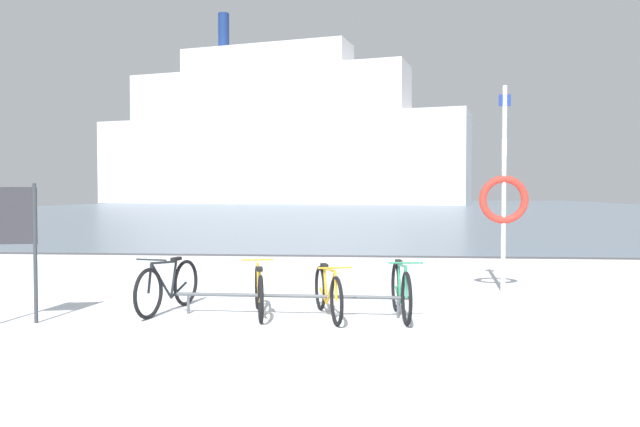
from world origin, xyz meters
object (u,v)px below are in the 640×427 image
bicycle_1 (259,291)px  rescue_post (504,196)px  bicycle_2 (328,293)px  bicycle_3 (401,291)px  info_sign (15,229)px  ferry_ship (273,139)px  bicycle_0 (168,287)px

bicycle_1 → rescue_post: size_ratio=0.46×
bicycle_2 → bicycle_3: (1.01, 0.07, 0.03)m
bicycle_1 → bicycle_3: bicycle_3 is taller
rescue_post → info_sign: bearing=-155.5°
info_sign → ferry_ship: size_ratio=0.03×
bicycle_3 → ferry_ship: 85.64m
info_sign → rescue_post: size_ratio=0.52×
bicycle_0 → rescue_post: size_ratio=0.48×
bicycle_1 → ferry_ship: size_ratio=0.03×
rescue_post → ferry_ship: size_ratio=0.06×
info_sign → ferry_ship: (-10.41, 84.49, 8.64)m
bicycle_1 → bicycle_2: bicycle_2 is taller
ferry_ship → rescue_post: bearing=-77.9°
info_sign → rescue_post: (6.95, 3.16, 0.43)m
bicycle_1 → ferry_ship: (-13.50, 83.67, 9.55)m
bicycle_0 → bicycle_2: size_ratio=1.02×
info_sign → bicycle_3: bearing=9.0°
bicycle_2 → rescue_post: 3.99m
bicycle_1 → info_sign: 3.32m
bicycle_0 → bicycle_3: bicycle_3 is taller
bicycle_2 → rescue_post: size_ratio=0.47×
bicycle_1 → info_sign: size_ratio=0.88×
bicycle_3 → rescue_post: size_ratio=0.47×
bicycle_0 → ferry_ship: size_ratio=0.03×
bicycle_3 → ferry_ship: bearing=100.5°
bicycle_3 → bicycle_1: bearing=179.5°
bicycle_1 → info_sign: bearing=-165.1°
bicycle_3 → rescue_post: 3.28m
bicycle_0 → bicycle_3: 3.34m
bicycle_0 → bicycle_1: size_ratio=1.05×
bicycle_0 → ferry_ship: ferry_ship is taller
bicycle_0 → bicycle_2: 2.34m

